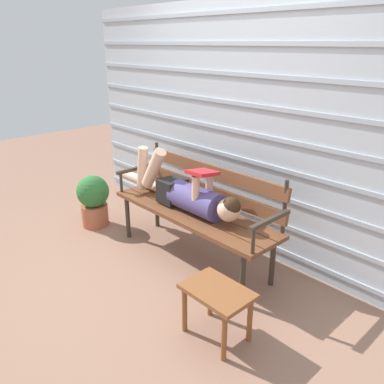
{
  "coord_description": "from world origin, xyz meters",
  "views": [
    {
      "loc": [
        2.29,
        -1.98,
        1.87
      ],
      "look_at": [
        0.0,
        0.16,
        0.65
      ],
      "focal_mm": 36.37,
      "sensor_mm": 36.0,
      "label": 1
    }
  ],
  "objects_px": {
    "park_bench": "(198,205)",
    "reclining_person": "(185,193)",
    "footstool": "(217,298)",
    "potted_plant": "(93,199)"
  },
  "relations": [
    {
      "from": "footstool",
      "to": "potted_plant",
      "type": "height_order",
      "value": "potted_plant"
    },
    {
      "from": "park_bench",
      "to": "reclining_person",
      "type": "bearing_deg",
      "value": -142.83
    },
    {
      "from": "footstool",
      "to": "reclining_person",
      "type": "bearing_deg",
      "value": 148.93
    },
    {
      "from": "footstool",
      "to": "potted_plant",
      "type": "distance_m",
      "value": 2.1
    },
    {
      "from": "footstool",
      "to": "park_bench",
      "type": "bearing_deg",
      "value": 143.08
    },
    {
      "from": "potted_plant",
      "to": "reclining_person",
      "type": "bearing_deg",
      "value": 14.3
    },
    {
      "from": "park_bench",
      "to": "reclining_person",
      "type": "relative_size",
      "value": 1.02
    },
    {
      "from": "park_bench",
      "to": "reclining_person",
      "type": "height_order",
      "value": "reclining_person"
    },
    {
      "from": "park_bench",
      "to": "potted_plant",
      "type": "relative_size",
      "value": 3.04
    },
    {
      "from": "potted_plant",
      "to": "park_bench",
      "type": "bearing_deg",
      "value": 16.34
    }
  ]
}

